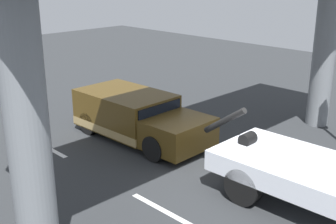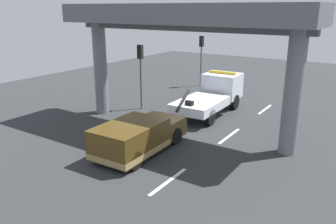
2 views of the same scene
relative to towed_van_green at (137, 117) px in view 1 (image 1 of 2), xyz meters
The scene contains 4 objects.
ground_plane 4.48m from the towed_van_green, ahead, with size 60.00×40.00×0.10m, color #2D3033.
lane_stripe_west 3.30m from the towed_van_green, 119.97° to the right, with size 2.60×0.16×0.01m, color silver.
lane_stripe_mid 5.26m from the towed_van_green, 32.25° to the right, with size 2.60×0.16×0.01m, color silver.
towed_van_green is the anchor object (origin of this frame).
Camera 1 is at (6.68, -9.41, 5.79)m, focal length 46.28 mm.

